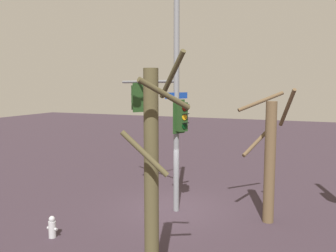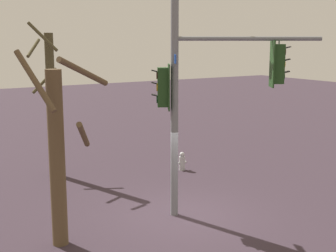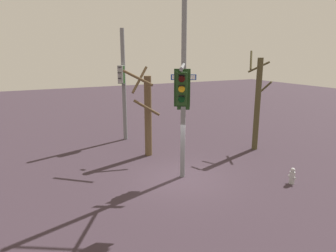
% 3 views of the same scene
% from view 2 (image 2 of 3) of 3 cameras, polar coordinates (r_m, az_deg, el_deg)
% --- Properties ---
extents(ground_plane, '(80.00, 80.00, 0.00)m').
position_cam_2_polar(ground_plane, '(14.09, 1.72, -10.80)').
color(ground_plane, '#352932').
extents(main_signal_pole_assembly, '(4.16, 4.72, 8.66)m').
position_cam_2_polar(main_signal_pole_assembly, '(13.40, 3.38, 8.40)').
color(main_signal_pole_assembly, slate).
rests_on(main_signal_pole_assembly, ground).
extents(fire_hydrant, '(0.38, 0.24, 0.73)m').
position_cam_2_polar(fire_hydrant, '(18.65, 1.71, -4.33)').
color(fire_hydrant, '#B2B2B7').
rests_on(fire_hydrant, ground).
extents(bare_tree_behind_pole, '(2.13, 1.64, 4.89)m').
position_cam_2_polar(bare_tree_behind_pole, '(11.77, -13.18, -3.06)').
color(bare_tree_behind_pole, brown).
rests_on(bare_tree_behind_pole, ground).
extents(bare_tree_across_street, '(1.33, 1.66, 5.73)m').
position_cam_2_polar(bare_tree_across_street, '(18.02, -14.06, 2.89)').
color(bare_tree_across_street, '#494228').
rests_on(bare_tree_across_street, ground).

